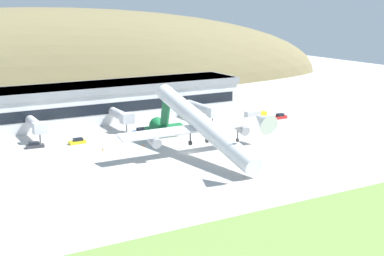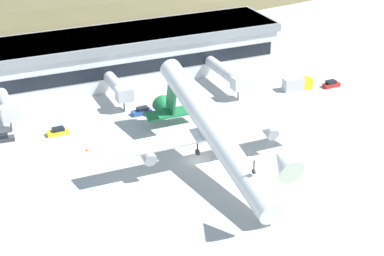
# 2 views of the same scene
# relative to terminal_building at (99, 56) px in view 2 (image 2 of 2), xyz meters

# --- Properties ---
(ground_plane) EXTENTS (373.04, 373.04, 0.00)m
(ground_plane) POSITION_rel_terminal_building_xyz_m (4.80, -45.02, -6.29)
(ground_plane) COLOR #B7B5AF
(hill_backdrop) EXTENTS (289.26, 56.73, 66.29)m
(hill_backdrop) POSITION_rel_terminal_building_xyz_m (-7.09, 62.98, -6.29)
(hill_backdrop) COLOR olive
(hill_backdrop) RESTS_ON ground_plane
(terminal_building) EXTENTS (87.32, 17.30, 11.10)m
(terminal_building) POSITION_rel_terminal_building_xyz_m (0.00, 0.00, 0.00)
(terminal_building) COLOR silver
(terminal_building) RESTS_ON ground_plane
(jetway_0) EXTENTS (3.38, 12.41, 5.43)m
(jetway_0) POSITION_rel_terminal_building_xyz_m (-23.97, -15.03, -2.30)
(jetway_0) COLOR silver
(jetway_0) RESTS_ON ground_plane
(jetway_1) EXTENTS (3.38, 12.41, 5.43)m
(jetway_1) POSITION_rel_terminal_building_xyz_m (-0.31, -15.03, -2.30)
(jetway_1) COLOR silver
(jetway_1) RESTS_ON ground_plane
(jetway_2) EXTENTS (3.38, 16.74, 5.43)m
(jetway_2) POSITION_rel_terminal_building_xyz_m (24.76, -17.32, -2.30)
(jetway_2) COLOR silver
(jetway_2) RESTS_ON ground_plane
(cargo_airplane) EXTENTS (39.55, 50.92, 15.78)m
(cargo_airplane) POSITION_rel_terminal_building_xyz_m (6.22, -47.90, 0.81)
(cargo_airplane) COLOR white
(service_car_0) EXTENTS (4.46, 2.00, 1.47)m
(service_car_0) POSITION_rel_terminal_building_xyz_m (-26.34, -22.62, -5.69)
(service_car_0) COLOR #333338
(service_car_0) RESTS_ON ground_plane
(service_car_1) EXTENTS (4.17, 1.88, 1.62)m
(service_car_1) POSITION_rel_terminal_building_xyz_m (47.77, -25.28, -5.63)
(service_car_1) COLOR #B21E1E
(service_car_1) RESTS_ON ground_plane
(service_car_2) EXTENTS (4.24, 1.91, 1.42)m
(service_car_2) POSITION_rel_terminal_building_xyz_m (-15.93, -23.91, -5.71)
(service_car_2) COLOR gold
(service_car_2) RESTS_ON ground_plane
(service_car_3) EXTENTS (4.31, 1.91, 1.57)m
(service_car_3) POSITION_rel_terminal_building_xyz_m (2.51, -21.69, -5.64)
(service_car_3) COLOR #264C99
(service_car_3) RESTS_ON ground_plane
(fuel_truck) EXTENTS (6.97, 2.74, 2.87)m
(fuel_truck) POSITION_rel_terminal_building_xyz_m (39.61, -23.38, -4.91)
(fuel_truck) COLOR gold
(fuel_truck) RESTS_ON ground_plane
(traffic_cone_0) EXTENTS (0.52, 0.52, 0.58)m
(traffic_cone_0) POSITION_rel_terminal_building_xyz_m (-12.56, -32.93, -6.01)
(traffic_cone_0) COLOR orange
(traffic_cone_0) RESTS_ON ground_plane
(traffic_cone_1) EXTENTS (0.52, 0.52, 0.58)m
(traffic_cone_1) POSITION_rel_terminal_building_xyz_m (-2.36, -34.44, -6.01)
(traffic_cone_1) COLOR orange
(traffic_cone_1) RESTS_ON ground_plane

